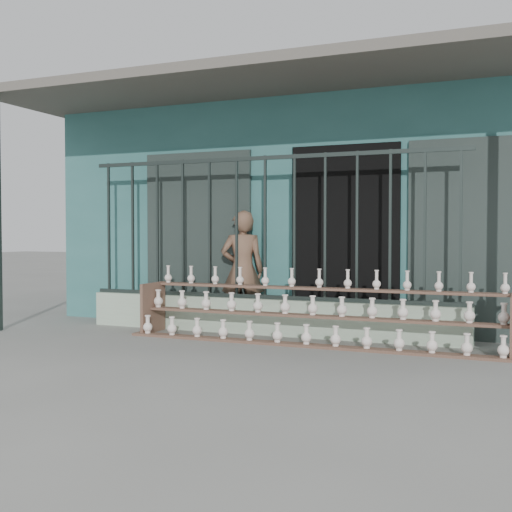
% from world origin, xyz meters
% --- Properties ---
extents(ground, '(60.00, 60.00, 0.00)m').
position_xyz_m(ground, '(0.00, 0.00, 0.00)').
color(ground, slate).
extents(workshop_building, '(7.40, 6.60, 3.21)m').
position_xyz_m(workshop_building, '(0.00, 4.23, 1.62)').
color(workshop_building, '#326A68').
rests_on(workshop_building, ground).
extents(parapet_wall, '(5.00, 0.20, 0.45)m').
position_xyz_m(parapet_wall, '(0.00, 1.30, 0.23)').
color(parapet_wall, '#ACC4A8').
rests_on(parapet_wall, ground).
extents(security_fence, '(5.00, 0.04, 1.80)m').
position_xyz_m(security_fence, '(-0.00, 1.30, 1.35)').
color(security_fence, '#283330').
rests_on(security_fence, parapet_wall).
extents(shelf_rack, '(4.50, 0.68, 0.85)m').
position_xyz_m(shelf_rack, '(0.75, 0.88, 0.36)').
color(shelf_rack, brown).
rests_on(shelf_rack, ground).
extents(elderly_woman, '(0.68, 0.58, 1.58)m').
position_xyz_m(elderly_woman, '(-0.43, 1.58, 0.79)').
color(elderly_woman, brown).
rests_on(elderly_woman, ground).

